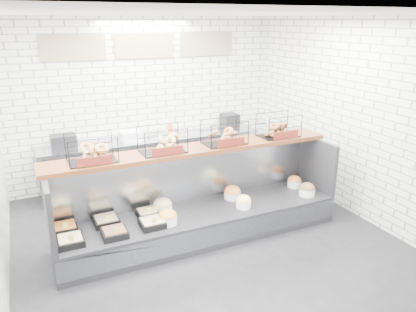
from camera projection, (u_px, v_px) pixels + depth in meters
name	position (u px, v px, depth m)	size (l,w,h in m)	color
ground	(210.00, 245.00, 5.55)	(5.50, 5.50, 0.00)	black
room_shell	(191.00, 89.00, 5.41)	(5.02, 5.51, 3.01)	white
display_case	(199.00, 214.00, 5.74)	(4.00, 0.90, 1.20)	black
bagel_shelf	(194.00, 140.00, 5.56)	(4.10, 0.50, 0.40)	#421E0E
prep_counter	(154.00, 160.00, 7.49)	(4.00, 0.60, 1.20)	#93969B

